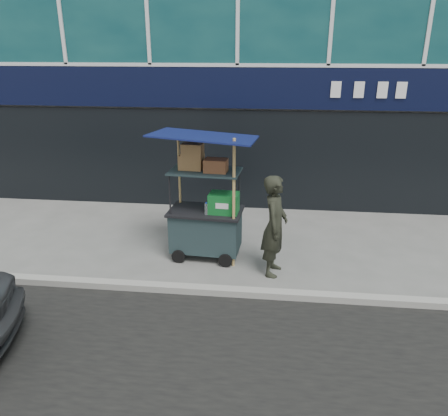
# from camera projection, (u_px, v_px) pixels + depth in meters

# --- Properties ---
(ground) EXTENTS (80.00, 80.00, 0.00)m
(ground) POSITION_uv_depth(u_px,v_px,m) (216.00, 287.00, 7.35)
(ground) COLOR #62635E
(ground) RESTS_ON ground
(curb) EXTENTS (80.00, 0.18, 0.12)m
(curb) POSITION_uv_depth(u_px,v_px,m) (215.00, 291.00, 7.14)
(curb) COLOR #989890
(curb) RESTS_ON ground
(vendor_cart) EXTENTS (1.89, 1.41, 2.43)m
(vendor_cart) POSITION_uv_depth(u_px,v_px,m) (207.00, 215.00, 8.16)
(vendor_cart) COLOR #1C2F30
(vendor_cart) RESTS_ON ground
(vendor_man) EXTENTS (0.54, 0.72, 1.81)m
(vendor_man) POSITION_uv_depth(u_px,v_px,m) (275.00, 226.00, 7.52)
(vendor_man) COLOR black
(vendor_man) RESTS_ON ground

